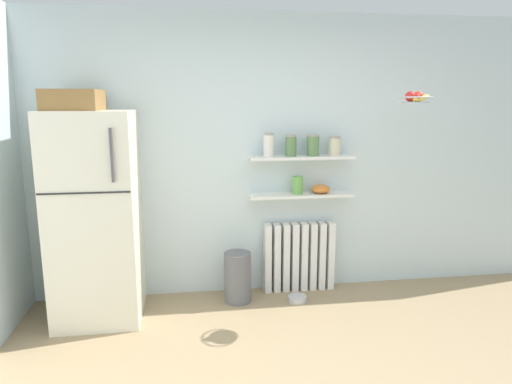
{
  "coord_description": "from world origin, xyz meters",
  "views": [
    {
      "loc": [
        -0.76,
        -2.21,
        1.82
      ],
      "look_at": [
        -0.2,
        1.6,
        1.05
      ],
      "focal_mm": 32.22,
      "sensor_mm": 36.0,
      "label": 1
    }
  ],
  "objects_px": {
    "storage_jar_0": "(269,145)",
    "trash_bin": "(238,277)",
    "pet_food_bowl": "(297,299)",
    "hanging_fruit_basket": "(415,98)",
    "radiator": "(299,257)",
    "storage_jar_1": "(291,146)",
    "vase": "(298,185)",
    "shelf_bowl": "(321,189)",
    "storage_jar_2": "(313,145)",
    "storage_jar_3": "(335,146)",
    "refrigerator": "(95,213)"
  },
  "relations": [
    {
      "from": "radiator",
      "to": "storage_jar_0",
      "type": "height_order",
      "value": "storage_jar_0"
    },
    {
      "from": "trash_bin",
      "to": "storage_jar_0",
      "type": "bearing_deg",
      "value": 26.14
    },
    {
      "from": "storage_jar_0",
      "to": "trash_bin",
      "type": "height_order",
      "value": "storage_jar_0"
    },
    {
      "from": "storage_jar_0",
      "to": "pet_food_bowl",
      "type": "bearing_deg",
      "value": -45.85
    },
    {
      "from": "refrigerator",
      "to": "trash_bin",
      "type": "xyz_separation_m",
      "value": [
        1.19,
        0.1,
        -0.67
      ]
    },
    {
      "from": "storage_jar_1",
      "to": "vase",
      "type": "distance_m",
      "value": 0.38
    },
    {
      "from": "storage_jar_0",
      "to": "trash_bin",
      "type": "bearing_deg",
      "value": -153.86
    },
    {
      "from": "refrigerator",
      "to": "storage_jar_2",
      "type": "bearing_deg",
      "value": 7.4
    },
    {
      "from": "storage_jar_1",
      "to": "pet_food_bowl",
      "type": "xyz_separation_m",
      "value": [
        0.03,
        -0.24,
        -1.39
      ]
    },
    {
      "from": "storage_jar_3",
      "to": "vase",
      "type": "distance_m",
      "value": 0.5
    },
    {
      "from": "storage_jar_0",
      "to": "storage_jar_3",
      "type": "relative_size",
      "value": 1.2
    },
    {
      "from": "radiator",
      "to": "hanging_fruit_basket",
      "type": "xyz_separation_m",
      "value": [
        0.83,
        -0.51,
        1.51
      ]
    },
    {
      "from": "radiator",
      "to": "storage_jar_0",
      "type": "xyz_separation_m",
      "value": [
        -0.31,
        -0.03,
        1.09
      ]
    },
    {
      "from": "radiator",
      "to": "hanging_fruit_basket",
      "type": "bearing_deg",
      "value": -31.4
    },
    {
      "from": "storage_jar_0",
      "to": "shelf_bowl",
      "type": "xyz_separation_m",
      "value": [
        0.5,
        0.0,
        -0.42
      ]
    },
    {
      "from": "storage_jar_2",
      "to": "shelf_bowl",
      "type": "bearing_deg",
      "value": 0.0
    },
    {
      "from": "storage_jar_0",
      "to": "storage_jar_3",
      "type": "bearing_deg",
      "value": 0.0
    },
    {
      "from": "radiator",
      "to": "shelf_bowl",
      "type": "height_order",
      "value": "shelf_bowl"
    },
    {
      "from": "storage_jar_1",
      "to": "vase",
      "type": "xyz_separation_m",
      "value": [
        0.07,
        0.0,
        -0.37
      ]
    },
    {
      "from": "pet_food_bowl",
      "to": "hanging_fruit_basket",
      "type": "relative_size",
      "value": 0.62
    },
    {
      "from": "radiator",
      "to": "trash_bin",
      "type": "distance_m",
      "value": 0.65
    },
    {
      "from": "storage_jar_0",
      "to": "storage_jar_2",
      "type": "relative_size",
      "value": 1.08
    },
    {
      "from": "radiator",
      "to": "hanging_fruit_basket",
      "type": "relative_size",
      "value": 2.48
    },
    {
      "from": "storage_jar_2",
      "to": "radiator",
      "type": "bearing_deg",
      "value": 163.81
    },
    {
      "from": "vase",
      "to": "trash_bin",
      "type": "relative_size",
      "value": 0.36
    },
    {
      "from": "storage_jar_0",
      "to": "storage_jar_2",
      "type": "bearing_deg",
      "value": 0.0
    },
    {
      "from": "radiator",
      "to": "refrigerator",
      "type": "bearing_deg",
      "value": -171.25
    },
    {
      "from": "storage_jar_0",
      "to": "shelf_bowl",
      "type": "relative_size",
      "value": 1.2
    },
    {
      "from": "vase",
      "to": "shelf_bowl",
      "type": "height_order",
      "value": "vase"
    },
    {
      "from": "refrigerator",
      "to": "hanging_fruit_basket",
      "type": "distance_m",
      "value": 2.81
    },
    {
      "from": "trash_bin",
      "to": "shelf_bowl",
      "type": "bearing_deg",
      "value": 10.64
    },
    {
      "from": "storage_jar_2",
      "to": "pet_food_bowl",
      "type": "relative_size",
      "value": 1.17
    },
    {
      "from": "refrigerator",
      "to": "radiator",
      "type": "relative_size",
      "value": 2.78
    },
    {
      "from": "radiator",
      "to": "shelf_bowl",
      "type": "relative_size",
      "value": 3.82
    },
    {
      "from": "radiator",
      "to": "storage_jar_3",
      "type": "xyz_separation_m",
      "value": [
        0.31,
        -0.03,
        1.07
      ]
    },
    {
      "from": "vase",
      "to": "pet_food_bowl",
      "type": "bearing_deg",
      "value": -100.05
    },
    {
      "from": "pet_food_bowl",
      "to": "shelf_bowl",
      "type": "bearing_deg",
      "value": 42.08
    },
    {
      "from": "trash_bin",
      "to": "pet_food_bowl",
      "type": "relative_size",
      "value": 2.73
    },
    {
      "from": "storage_jar_1",
      "to": "storage_jar_3",
      "type": "xyz_separation_m",
      "value": [
        0.41,
        0.0,
        -0.01
      ]
    },
    {
      "from": "vase",
      "to": "hanging_fruit_basket",
      "type": "height_order",
      "value": "hanging_fruit_basket"
    },
    {
      "from": "radiator",
      "to": "storage_jar_3",
      "type": "relative_size",
      "value": 3.82
    },
    {
      "from": "refrigerator",
      "to": "storage_jar_2",
      "type": "relative_size",
      "value": 9.59
    },
    {
      "from": "vase",
      "to": "trash_bin",
      "type": "bearing_deg",
      "value": -165.45
    },
    {
      "from": "trash_bin",
      "to": "vase",
      "type": "bearing_deg",
      "value": 14.55
    },
    {
      "from": "storage_jar_1",
      "to": "storage_jar_0",
      "type": "bearing_deg",
      "value": 180.0
    },
    {
      "from": "vase",
      "to": "radiator",
      "type": "bearing_deg",
      "value": 41.36
    },
    {
      "from": "storage_jar_3",
      "to": "vase",
      "type": "relative_size",
      "value": 1.08
    },
    {
      "from": "storage_jar_3",
      "to": "shelf_bowl",
      "type": "relative_size",
      "value": 1.0
    },
    {
      "from": "storage_jar_0",
      "to": "shelf_bowl",
      "type": "bearing_deg",
      "value": 0.0
    },
    {
      "from": "trash_bin",
      "to": "pet_food_bowl",
      "type": "height_order",
      "value": "trash_bin"
    }
  ]
}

